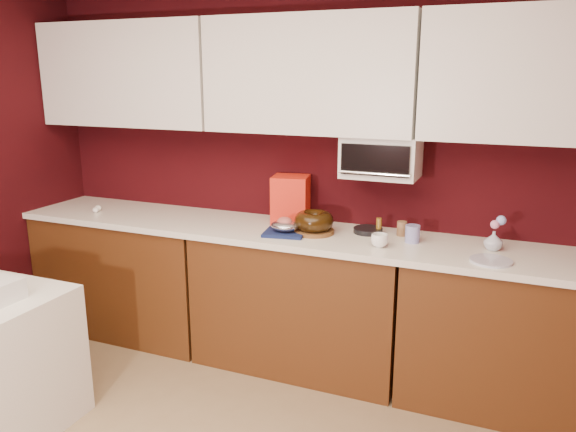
% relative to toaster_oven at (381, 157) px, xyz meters
% --- Properties ---
extents(wall_back, '(4.00, 0.02, 2.50)m').
position_rel_toaster_oven_xyz_m(wall_back, '(-0.45, 0.15, -0.12)').
color(wall_back, '#32060A').
rests_on(wall_back, floor).
extents(base_cabinet_left, '(1.31, 0.58, 0.86)m').
position_rel_toaster_oven_xyz_m(base_cabinet_left, '(-1.78, -0.17, -0.95)').
color(base_cabinet_left, '#502910').
rests_on(base_cabinet_left, floor).
extents(base_cabinet_center, '(1.31, 0.58, 0.86)m').
position_rel_toaster_oven_xyz_m(base_cabinet_center, '(-0.45, -0.17, -0.95)').
color(base_cabinet_center, '#502910').
rests_on(base_cabinet_center, floor).
extents(base_cabinet_right, '(1.31, 0.58, 0.86)m').
position_rel_toaster_oven_xyz_m(base_cabinet_right, '(0.88, -0.17, -0.95)').
color(base_cabinet_right, '#502910').
rests_on(base_cabinet_right, floor).
extents(countertop, '(4.00, 0.62, 0.04)m').
position_rel_toaster_oven_xyz_m(countertop, '(-0.45, -0.17, -0.49)').
color(countertop, white).
rests_on(countertop, base_cabinet_center).
extents(upper_cabinet_left, '(1.31, 0.33, 0.70)m').
position_rel_toaster_oven_xyz_m(upper_cabinet_left, '(-1.78, -0.02, 0.48)').
color(upper_cabinet_left, white).
rests_on(upper_cabinet_left, wall_back).
extents(upper_cabinet_center, '(1.31, 0.33, 0.70)m').
position_rel_toaster_oven_xyz_m(upper_cabinet_center, '(-0.45, -0.02, 0.48)').
color(upper_cabinet_center, white).
rests_on(upper_cabinet_center, wall_back).
extents(upper_cabinet_right, '(1.31, 0.33, 0.70)m').
position_rel_toaster_oven_xyz_m(upper_cabinet_right, '(0.88, -0.02, 0.48)').
color(upper_cabinet_right, white).
rests_on(upper_cabinet_right, wall_back).
extents(toaster_oven, '(0.45, 0.30, 0.25)m').
position_rel_toaster_oven_xyz_m(toaster_oven, '(0.00, 0.00, 0.00)').
color(toaster_oven, white).
rests_on(toaster_oven, upper_cabinet_center).
extents(toaster_oven_door, '(0.40, 0.02, 0.18)m').
position_rel_toaster_oven_xyz_m(toaster_oven_door, '(0.00, -0.16, 0.00)').
color(toaster_oven_door, black).
rests_on(toaster_oven_door, toaster_oven).
extents(toaster_oven_handle, '(0.42, 0.02, 0.02)m').
position_rel_toaster_oven_xyz_m(toaster_oven_handle, '(0.00, -0.18, -0.07)').
color(toaster_oven_handle, silver).
rests_on(toaster_oven_handle, toaster_oven).
extents(cake_base, '(0.27, 0.27, 0.02)m').
position_rel_toaster_oven_xyz_m(cake_base, '(-0.36, -0.17, -0.46)').
color(cake_base, brown).
rests_on(cake_base, countertop).
extents(bundt_cake, '(0.32, 0.32, 0.10)m').
position_rel_toaster_oven_xyz_m(bundt_cake, '(-0.36, -0.17, -0.40)').
color(bundt_cake, black).
rests_on(bundt_cake, cake_base).
extents(navy_towel, '(0.28, 0.25, 0.02)m').
position_rel_toaster_oven_xyz_m(navy_towel, '(-0.52, -0.26, -0.47)').
color(navy_towel, '#141F4D').
rests_on(navy_towel, countertop).
extents(foil_ham_nest, '(0.21, 0.20, 0.07)m').
position_rel_toaster_oven_xyz_m(foil_ham_nest, '(-0.52, -0.26, -0.42)').
color(foil_ham_nest, silver).
rests_on(foil_ham_nest, navy_towel).
extents(roasted_ham, '(0.12, 0.11, 0.06)m').
position_rel_toaster_oven_xyz_m(roasted_ham, '(-0.52, -0.26, -0.40)').
color(roasted_ham, '#B75C53').
rests_on(roasted_ham, foil_ham_nest).
extents(pandoro_box, '(0.27, 0.25, 0.31)m').
position_rel_toaster_oven_xyz_m(pandoro_box, '(-0.59, 0.01, -0.32)').
color(pandoro_box, red).
rests_on(pandoro_box, countertop).
extents(dark_pan, '(0.19, 0.19, 0.03)m').
position_rel_toaster_oven_xyz_m(dark_pan, '(-0.06, -0.03, -0.46)').
color(dark_pan, black).
rests_on(dark_pan, countertop).
extents(coffee_mug, '(0.12, 0.12, 0.09)m').
position_rel_toaster_oven_xyz_m(coffee_mug, '(0.08, -0.29, -0.43)').
color(coffee_mug, white).
rests_on(coffee_mug, countertop).
extents(blue_jar, '(0.10, 0.10, 0.10)m').
position_rel_toaster_oven_xyz_m(blue_jar, '(0.23, -0.12, -0.42)').
color(blue_jar, '#1C219A').
rests_on(blue_jar, countertop).
extents(flower_vase, '(0.10, 0.10, 0.12)m').
position_rel_toaster_oven_xyz_m(flower_vase, '(0.68, -0.10, -0.41)').
color(flower_vase, silver).
rests_on(flower_vase, countertop).
extents(flower_pink, '(0.05, 0.05, 0.05)m').
position_rel_toaster_oven_xyz_m(flower_pink, '(0.68, -0.10, -0.33)').
color(flower_pink, pink).
rests_on(flower_pink, flower_vase).
extents(flower_blue, '(0.05, 0.05, 0.05)m').
position_rel_toaster_oven_xyz_m(flower_blue, '(0.71, -0.08, -0.30)').
color(flower_blue, '#99AEF5').
rests_on(flower_blue, flower_vase).
extents(china_plate, '(0.27, 0.27, 0.01)m').
position_rel_toaster_oven_xyz_m(china_plate, '(0.68, -0.32, -0.47)').
color(china_plate, silver).
rests_on(china_plate, countertop).
extents(amber_bottle, '(0.04, 0.04, 0.10)m').
position_rel_toaster_oven_xyz_m(amber_bottle, '(0.01, -0.02, -0.43)').
color(amber_bottle, brown).
rests_on(amber_bottle, countertop).
extents(paper_cup, '(0.06, 0.06, 0.09)m').
position_rel_toaster_oven_xyz_m(paper_cup, '(0.15, -0.01, -0.43)').
color(paper_cup, brown).
rests_on(paper_cup, countertop).
extents(egg_left, '(0.05, 0.04, 0.04)m').
position_rel_toaster_oven_xyz_m(egg_left, '(-1.98, -0.26, -0.46)').
color(egg_left, white).
rests_on(egg_left, countertop).
extents(egg_right, '(0.06, 0.05, 0.04)m').
position_rel_toaster_oven_xyz_m(egg_right, '(-2.00, -0.22, -0.45)').
color(egg_right, white).
rests_on(egg_right, countertop).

